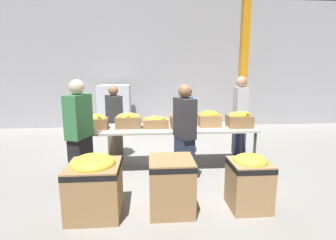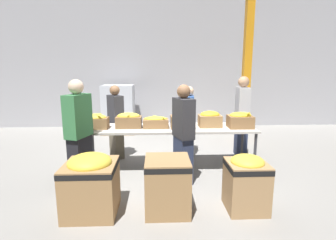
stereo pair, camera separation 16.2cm
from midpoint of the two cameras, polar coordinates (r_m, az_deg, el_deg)
The scene contains 19 objects.
ground_plane at distance 5.11m, azimuth 1.19°, elevation -10.32°, with size 30.00×30.00×0.00m, color gray.
wall_back at distance 8.53m, azimuth -0.37°, elevation 11.96°, with size 16.00×0.08×4.00m.
sorting_table at distance 4.89m, azimuth 1.22°, elevation -2.12°, with size 3.15×0.83×0.80m.
banana_box_0 at distance 4.90m, azimuth -14.37°, elevation -0.30°, with size 0.41×0.30×0.28m.
banana_box_1 at distance 4.87m, azimuth -7.61°, elevation 0.00°, with size 0.46×0.29×0.28m.
banana_box_2 at distance 4.82m, azimuth -1.71°, elevation -0.41°, with size 0.46×0.28×0.22m.
banana_box_3 at distance 4.80m, azimuth 4.12°, elevation 0.02°, with size 0.43×0.30×0.31m.
banana_box_4 at distance 4.99m, azimuth 10.02°, elevation 0.27°, with size 0.41×0.32×0.30m.
banana_box_5 at distance 5.03m, azimuth 16.36°, elevation 0.05°, with size 0.44×0.34×0.30m.
volunteer_0 at distance 5.65m, azimuth 5.31°, elevation -0.38°, with size 0.24×0.42×1.51m.
volunteer_1 at distance 4.34m, azimuth -17.78°, elevation -2.98°, with size 0.37×0.51×1.71m.
volunteer_2 at distance 5.84m, azimuth 16.53°, elevation 0.62°, with size 0.28×0.48×1.72m.
volunteer_3 at distance 4.27m, azimuth 4.42°, elevation -3.29°, with size 0.35×0.48×1.63m.
volunteer_4 at distance 5.56m, azimuth -10.46°, elevation -0.53°, with size 0.39×0.46×1.54m.
donation_bin_0 at distance 3.60m, azimuth -15.17°, elevation -12.92°, with size 0.66×0.66×0.81m.
donation_bin_1 at distance 3.53m, azimuth 1.21°, elevation -13.62°, with size 0.58×0.58×0.72m.
donation_bin_2 at distance 3.74m, azimuth 17.90°, elevation -12.50°, with size 0.52×0.52×0.76m.
support_pillar at distance 7.15m, azimuth 17.45°, elevation 11.64°, with size 0.19×0.19×4.00m.
pallet_stack_0 at distance 7.92m, azimuth -10.06°, elevation 2.36°, with size 0.97×0.97×1.40m.
Camera 2 is at (-0.22, -4.76, 1.86)m, focal length 28.00 mm.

